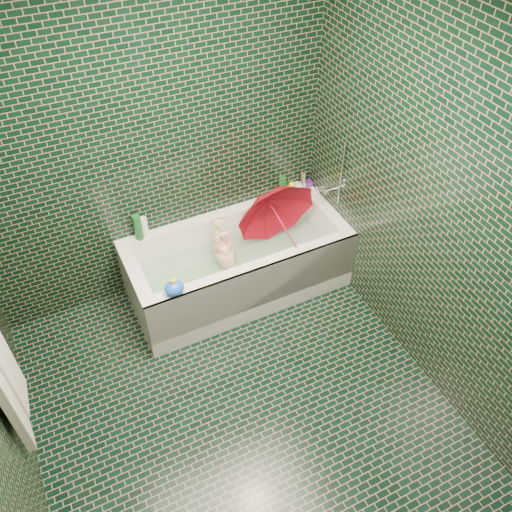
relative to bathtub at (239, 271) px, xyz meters
name	(u,v)px	position (x,y,z in m)	size (l,w,h in m)	color
floor	(241,408)	(-0.45, -1.01, -0.21)	(2.80, 2.80, 0.00)	black
ceiling	(228,43)	(-0.45, -1.01, 2.29)	(2.80, 2.80, 0.00)	white
wall_back	(152,149)	(-0.45, 0.39, 1.04)	(2.80, 2.80, 0.00)	black
wall_right	(435,212)	(0.85, -1.01, 1.04)	(2.80, 2.80, 0.00)	black
bathtub	(239,271)	(0.00, 0.00, 0.00)	(1.70, 0.75, 0.55)	white
bath_mat	(238,274)	(0.00, 0.02, -0.06)	(1.35, 0.47, 0.01)	green
water	(238,261)	(0.00, 0.02, 0.09)	(1.48, 0.53, 0.00)	silver
faucet	(332,186)	(0.81, 0.01, 0.56)	(0.18, 0.19, 0.55)	silver
child	(229,264)	(-0.08, 0.01, 0.10)	(0.29, 0.19, 0.80)	#EEAE94
umbrella	(282,224)	(0.35, -0.05, 0.40)	(0.62, 0.62, 0.55)	red
soap_bottle_a	(299,191)	(0.71, 0.32, 0.34)	(0.10, 0.10, 0.27)	white
soap_bottle_b	(308,188)	(0.80, 0.33, 0.34)	(0.08, 0.09, 0.19)	#57207B
soap_bottle_c	(292,193)	(0.64, 0.33, 0.34)	(0.12, 0.12, 0.15)	#154A1E
bottle_right_tall	(282,188)	(0.54, 0.31, 0.44)	(0.06, 0.06, 0.20)	#154A1E
bottle_right_pump	(303,180)	(0.75, 0.34, 0.43)	(0.05, 0.05, 0.18)	silver
bottle_left_tall	(138,228)	(-0.66, 0.33, 0.45)	(0.06, 0.06, 0.22)	#154A1E
bottle_left_short	(144,227)	(-0.61, 0.35, 0.42)	(0.05, 0.05, 0.17)	white
rubber_duck	(289,189)	(0.61, 0.33, 0.38)	(0.13, 0.09, 0.10)	yellow
bath_toy	(174,288)	(-0.61, -0.32, 0.40)	(0.17, 0.16, 0.14)	blue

